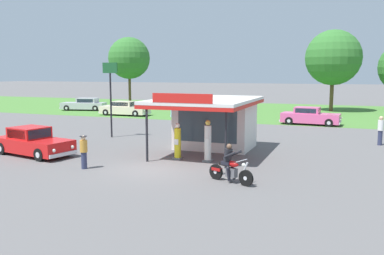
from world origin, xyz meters
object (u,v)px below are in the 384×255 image
object	(u,v)px
featured_classic_sedan	(33,143)
parked_car_back_row_centre_left	(199,112)
bystander_chatting_near_pumps	(381,130)
parked_car_back_row_right	(310,117)
roadside_pole_sign	(110,87)
parked_car_back_row_centre	(125,109)
bystander_standing_back_lot	(84,151)
gas_pump_nearside	(178,143)
gas_pump_offside	(208,143)
parked_car_back_row_centre_right	(84,105)
motorcycle_with_rider	(230,167)

from	to	relation	value
featured_classic_sedan	parked_car_back_row_centre_left	world-z (taller)	parked_car_back_row_centre_left
parked_car_back_row_centre_left	bystander_chatting_near_pumps	world-z (taller)	bystander_chatting_near_pumps
parked_car_back_row_right	roadside_pole_sign	size ratio (longest dim) A/B	1.00
parked_car_back_row_centre_left	parked_car_back_row_centre	size ratio (longest dim) A/B	1.06
bystander_standing_back_lot	parked_car_back_row_centre_left	bearing A→B (deg)	94.68
bystander_chatting_near_pumps	gas_pump_nearside	bearing A→B (deg)	-140.77
parked_car_back_row_centre_left	roadside_pole_sign	xyz separation A→B (m)	(-2.13, -11.77, 2.73)
gas_pump_offside	parked_car_back_row_centre_right	bearing A→B (deg)	136.55
gas_pump_nearside	parked_car_back_row_centre_left	distance (m)	17.48
parked_car_back_row_centre_left	gas_pump_nearside	bearing A→B (deg)	-73.80
parked_car_back_row_right	gas_pump_offside	bearing A→B (deg)	-101.62
featured_classic_sedan	roadside_pole_sign	world-z (taller)	roadside_pole_sign
gas_pump_offside	bystander_standing_back_lot	xyz separation A→B (m)	(-4.84, -3.43, -0.14)
gas_pump_offside	bystander_chatting_near_pumps	size ratio (longest dim) A/B	1.17
parked_car_back_row_centre	roadside_pole_sign	xyz separation A→B (m)	(6.47, -12.90, 2.75)
gas_pump_offside	parked_car_back_row_centre_left	xyz separation A→B (m)	(-6.50, 16.79, -0.26)
parked_car_back_row_centre	bystander_chatting_near_pumps	bearing A→B (deg)	-22.68
parked_car_back_row_centre_left	roadside_pole_sign	world-z (taller)	roadside_pole_sign
parked_car_back_row_centre_right	roadside_pole_sign	xyz separation A→B (m)	(13.74, -16.18, 2.76)
parked_car_back_row_centre	roadside_pole_sign	world-z (taller)	roadside_pole_sign
gas_pump_offside	featured_classic_sedan	size ratio (longest dim) A/B	0.41
parked_car_back_row_right	bystander_chatting_near_pumps	bearing A→B (deg)	-60.92
featured_classic_sedan	parked_car_back_row_right	distance (m)	22.57
parked_car_back_row_centre_left	bystander_standing_back_lot	world-z (taller)	bystander_standing_back_lot
motorcycle_with_rider	parked_car_back_row_centre_right	world-z (taller)	motorcycle_with_rider
gas_pump_offside	bystander_standing_back_lot	size ratio (longest dim) A/B	1.35
parked_car_back_row_centre_left	roadside_pole_sign	size ratio (longest dim) A/B	1.11
featured_classic_sedan	gas_pump_offside	bearing A→B (deg)	10.59
gas_pump_nearside	bystander_chatting_near_pumps	xyz separation A→B (m)	(9.95, 8.12, 0.10)
bystander_standing_back_lot	bystander_chatting_near_pumps	size ratio (longest dim) A/B	0.87
gas_pump_offside	roadside_pole_sign	size ratio (longest dim) A/B	0.41
parked_car_back_row_centre	bystander_chatting_near_pumps	size ratio (longest dim) A/B	2.96
motorcycle_with_rider	roadside_pole_sign	size ratio (longest dim) A/B	0.40
gas_pump_offside	roadside_pole_sign	xyz separation A→B (m)	(-8.63, 5.01, 2.47)
parked_car_back_row_centre_left	parked_car_back_row_centre_right	distance (m)	16.47
gas_pump_offside	gas_pump_nearside	bearing A→B (deg)	-180.00
featured_classic_sedan	parked_car_back_row_right	xyz separation A→B (m)	(12.78, 18.61, 0.02)
gas_pump_nearside	bystander_standing_back_lot	bearing A→B (deg)	-133.18
bystander_chatting_near_pumps	parked_car_back_row_centre_left	bearing A→B (deg)	149.70
gas_pump_offside	parked_car_back_row_centre_right	xyz separation A→B (m)	(-22.36, 21.19, -0.29)
parked_car_back_row_right	parked_car_back_row_centre_right	size ratio (longest dim) A/B	0.92
bystander_chatting_near_pumps	roadside_pole_sign	bearing A→B (deg)	-169.60
parked_car_back_row_right	parked_car_back_row_centre_left	world-z (taller)	parked_car_back_row_centre_left
parked_car_back_row_right	parked_car_back_row_centre_right	bearing A→B (deg)	170.50
bystander_chatting_near_pumps	parked_car_back_row_centre_right	bearing A→B (deg)	156.94
gas_pump_offside	featured_classic_sedan	xyz separation A→B (m)	(-9.31, -1.74, -0.29)
parked_car_back_row_centre_left	parked_car_back_row_centre_right	bearing A→B (deg)	164.49
gas_pump_nearside	featured_classic_sedan	bearing A→B (deg)	-167.25
parked_car_back_row_centre_left	roadside_pole_sign	distance (m)	12.27
featured_classic_sedan	parked_car_back_row_centre_right	size ratio (longest dim) A/B	0.92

